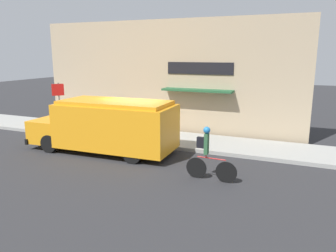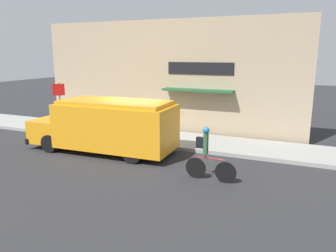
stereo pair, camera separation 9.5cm
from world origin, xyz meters
The scene contains 7 objects.
ground_plane centered at (0.00, 0.00, 0.00)m, with size 70.00×70.00×0.00m, color #2B2B2D.
sidewalk centered at (0.00, 1.36, 0.08)m, with size 28.00×2.72×0.16m.
storefront centered at (0.04, 3.03, 2.90)m, with size 14.40×0.88×5.80m.
school_bus centered at (-0.67, -1.34, 1.16)m, with size 6.43×2.71×2.23m.
cyclist centered at (4.10, -2.72, 0.87)m, with size 1.73×0.23×1.80m.
stop_sign_post centered at (-4.81, 0.55, 1.82)m, with size 0.45×0.45×2.49m.
trash_bin centered at (-2.43, 2.19, 0.55)m, with size 0.48×0.48×0.78m.
Camera 1 is at (6.89, -12.70, 4.12)m, focal length 35.00 mm.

